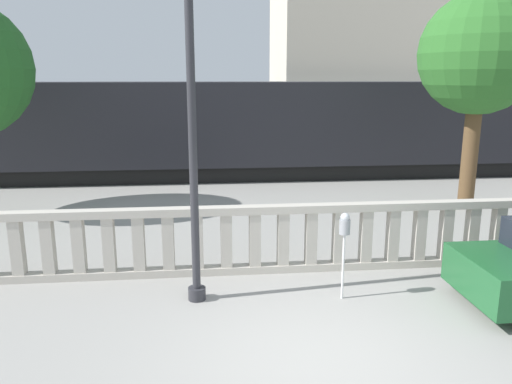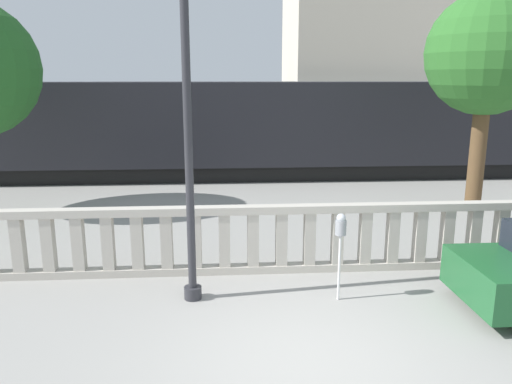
# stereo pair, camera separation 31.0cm
# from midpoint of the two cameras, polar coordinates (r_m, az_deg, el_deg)

# --- Properties ---
(ground_plane) EXTENTS (160.00, 160.00, 0.00)m
(ground_plane) POSITION_cam_midpoint_polar(r_m,az_deg,el_deg) (6.65, 7.53, -18.71)
(ground_plane) COLOR gray
(balustrade) EXTENTS (16.38, 0.24, 1.25)m
(balustrade) POSITION_cam_midpoint_polar(r_m,az_deg,el_deg) (9.08, 3.90, -5.38)
(balustrade) COLOR #BCB5A8
(balustrade) RESTS_ON ground
(lamppost) EXTENTS (0.30, 0.30, 5.25)m
(lamppost) POSITION_cam_midpoint_polar(r_m,az_deg,el_deg) (7.53, -6.63, 7.76)
(lamppost) COLOR #2D2D33
(lamppost) RESTS_ON ground
(parking_meter) EXTENTS (0.17, 0.17, 1.43)m
(parking_meter) POSITION_cam_midpoint_polar(r_m,az_deg,el_deg) (7.91, 10.76, -4.41)
(parking_meter) COLOR silver
(parking_meter) RESTS_ON ground
(train_near) EXTENTS (28.79, 2.79, 3.93)m
(train_near) POSITION_cam_midpoint_polar(r_m,az_deg,el_deg) (17.78, -9.68, 7.20)
(train_near) COLOR black
(train_near) RESTS_ON ground
(train_far) EXTENTS (27.57, 2.81, 3.84)m
(train_far) POSITION_cam_midpoint_polar(r_m,az_deg,el_deg) (30.41, 9.49, 9.46)
(train_far) COLOR black
(train_far) RESTS_ON ground
(building_block) EXTENTS (9.60, 7.57, 11.98)m
(building_block) POSITION_cam_midpoint_polar(r_m,az_deg,el_deg) (34.54, 12.38, 16.86)
(building_block) COLOR beige
(building_block) RESTS_ON ground
(tree_left) EXTENTS (3.12, 3.12, 5.63)m
(tree_left) POSITION_cam_midpoint_polar(r_m,az_deg,el_deg) (14.45, 25.50, 13.93)
(tree_left) COLOR brown
(tree_left) RESTS_ON ground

